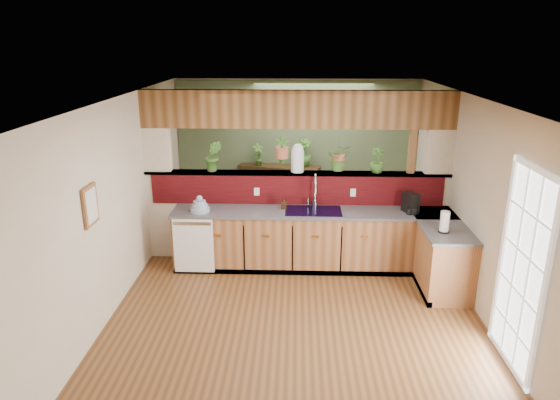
{
  "coord_description": "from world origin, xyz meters",
  "views": [
    {
      "loc": [
        -0.01,
        -5.93,
        3.3
      ],
      "look_at": [
        -0.23,
        0.7,
        1.15
      ],
      "focal_mm": 32.0,
      "sensor_mm": 36.0,
      "label": 1
    }
  ],
  "objects_px": {
    "soap_dispenser": "(284,203)",
    "glass_jar": "(297,158)",
    "dish_stack": "(200,207)",
    "shelving_console": "(279,191)",
    "coffee_maker": "(411,204)",
    "faucet": "(315,189)",
    "paper_towel": "(445,222)"
  },
  "relations": [
    {
      "from": "dish_stack",
      "to": "paper_towel",
      "type": "height_order",
      "value": "paper_towel"
    },
    {
      "from": "coffee_maker",
      "to": "shelving_console",
      "type": "relative_size",
      "value": 0.19
    },
    {
      "from": "faucet",
      "to": "coffee_maker",
      "type": "xyz_separation_m",
      "value": [
        1.38,
        -0.17,
        -0.15
      ]
    },
    {
      "from": "soap_dispenser",
      "to": "paper_towel",
      "type": "distance_m",
      "value": 2.29
    },
    {
      "from": "dish_stack",
      "to": "shelving_console",
      "type": "distance_m",
      "value": 2.65
    },
    {
      "from": "soap_dispenser",
      "to": "paper_towel",
      "type": "bearing_deg",
      "value": -22.6
    },
    {
      "from": "glass_jar",
      "to": "paper_towel",
      "type": "bearing_deg",
      "value": -31.36
    },
    {
      "from": "coffee_maker",
      "to": "paper_towel",
      "type": "bearing_deg",
      "value": -89.74
    },
    {
      "from": "paper_towel",
      "to": "shelving_console",
      "type": "height_order",
      "value": "paper_towel"
    },
    {
      "from": "paper_towel",
      "to": "shelving_console",
      "type": "xyz_separation_m",
      "value": [
        -2.26,
        3.07,
        -0.54
      ]
    },
    {
      "from": "paper_towel",
      "to": "glass_jar",
      "type": "bearing_deg",
      "value": 148.64
    },
    {
      "from": "faucet",
      "to": "coffee_maker",
      "type": "bearing_deg",
      "value": -7.17
    },
    {
      "from": "dish_stack",
      "to": "shelving_console",
      "type": "relative_size",
      "value": 0.19
    },
    {
      "from": "dish_stack",
      "to": "coffee_maker",
      "type": "distance_m",
      "value": 3.05
    },
    {
      "from": "soap_dispenser",
      "to": "coffee_maker",
      "type": "bearing_deg",
      "value": -3.47
    },
    {
      "from": "soap_dispenser",
      "to": "glass_jar",
      "type": "relative_size",
      "value": 0.41
    },
    {
      "from": "glass_jar",
      "to": "soap_dispenser",
      "type": "bearing_deg",
      "value": -124.41
    },
    {
      "from": "soap_dispenser",
      "to": "shelving_console",
      "type": "xyz_separation_m",
      "value": [
        -0.15,
        2.19,
        -0.49
      ]
    },
    {
      "from": "dish_stack",
      "to": "glass_jar",
      "type": "xyz_separation_m",
      "value": [
        1.41,
        0.47,
        0.63
      ]
    },
    {
      "from": "dish_stack",
      "to": "glass_jar",
      "type": "relative_size",
      "value": 0.67
    },
    {
      "from": "dish_stack",
      "to": "coffee_maker",
      "type": "height_order",
      "value": "coffee_maker"
    },
    {
      "from": "faucet",
      "to": "dish_stack",
      "type": "bearing_deg",
      "value": -171.5
    },
    {
      "from": "faucet",
      "to": "shelving_console",
      "type": "height_order",
      "value": "faucet"
    },
    {
      "from": "shelving_console",
      "to": "glass_jar",
      "type": "bearing_deg",
      "value": -66.46
    },
    {
      "from": "glass_jar",
      "to": "shelving_console",
      "type": "xyz_separation_m",
      "value": [
        -0.34,
        1.9,
        -1.11
      ]
    },
    {
      "from": "coffee_maker",
      "to": "dish_stack",
      "type": "bearing_deg",
      "value": 162.24
    },
    {
      "from": "dish_stack",
      "to": "coffee_maker",
      "type": "relative_size",
      "value": 0.98
    },
    {
      "from": "faucet",
      "to": "paper_towel",
      "type": "xyz_separation_m",
      "value": [
        1.65,
        -0.94,
        -0.14
      ]
    },
    {
      "from": "soap_dispenser",
      "to": "coffee_maker",
      "type": "relative_size",
      "value": 0.61
    },
    {
      "from": "dish_stack",
      "to": "shelving_console",
      "type": "height_order",
      "value": "dish_stack"
    },
    {
      "from": "faucet",
      "to": "paper_towel",
      "type": "relative_size",
      "value": 1.73
    },
    {
      "from": "dish_stack",
      "to": "soap_dispenser",
      "type": "distance_m",
      "value": 1.23
    }
  ]
}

